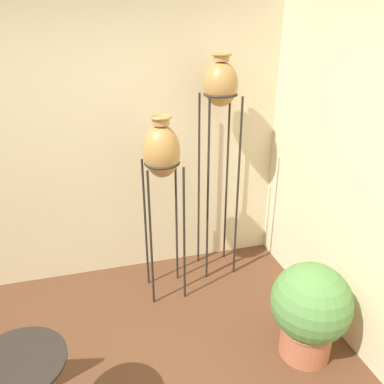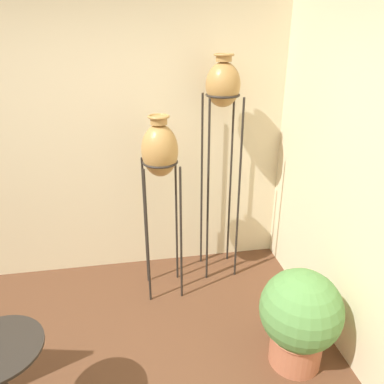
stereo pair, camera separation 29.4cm
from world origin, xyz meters
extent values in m
cube|color=beige|center=(0.00, 1.89, 1.35)|extent=(7.71, 0.06, 2.70)
cylinder|color=#28231E|center=(1.05, 1.46, 0.87)|extent=(0.02, 0.02, 1.75)
cylinder|color=#28231E|center=(1.34, 1.46, 0.87)|extent=(0.02, 0.02, 1.75)
cylinder|color=#28231E|center=(1.05, 1.74, 0.87)|extent=(0.02, 0.02, 1.75)
cylinder|color=#28231E|center=(1.34, 1.74, 0.87)|extent=(0.02, 0.02, 1.75)
torus|color=#28231E|center=(1.19, 1.60, 1.75)|extent=(0.29, 0.29, 0.02)
ellipsoid|color=#B28447|center=(1.19, 1.60, 1.83)|extent=(0.29, 0.29, 0.37)
cylinder|color=#B28447|center=(1.19, 1.60, 2.04)|extent=(0.13, 0.13, 0.05)
torus|color=#B28447|center=(1.19, 1.60, 2.07)|extent=(0.17, 0.17, 0.02)
cylinder|color=#28231E|center=(0.48, 1.22, 0.63)|extent=(0.02, 0.02, 1.26)
cylinder|color=#28231E|center=(0.77, 1.22, 0.63)|extent=(0.02, 0.02, 1.26)
cylinder|color=#28231E|center=(0.48, 1.51, 0.63)|extent=(0.02, 0.02, 1.26)
cylinder|color=#28231E|center=(0.77, 1.51, 0.63)|extent=(0.02, 0.02, 1.26)
torus|color=#28231E|center=(0.62, 1.37, 1.26)|extent=(0.29, 0.29, 0.02)
ellipsoid|color=#B28447|center=(0.62, 1.37, 1.36)|extent=(0.30, 0.30, 0.43)
cylinder|color=#B28447|center=(0.62, 1.37, 1.61)|extent=(0.13, 0.13, 0.06)
torus|color=#B28447|center=(0.62, 1.37, 1.64)|extent=(0.17, 0.17, 0.02)
cylinder|color=#B26647|center=(1.48, 0.36, 0.13)|extent=(0.37, 0.37, 0.26)
torus|color=#B26647|center=(1.48, 0.36, 0.26)|extent=(0.40, 0.40, 0.02)
sphere|color=#568E47|center=(1.48, 0.36, 0.47)|extent=(0.58, 0.58, 0.58)
camera|label=1|loc=(0.09, -1.47, 2.26)|focal=35.00mm
camera|label=2|loc=(0.38, -1.53, 2.26)|focal=35.00mm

